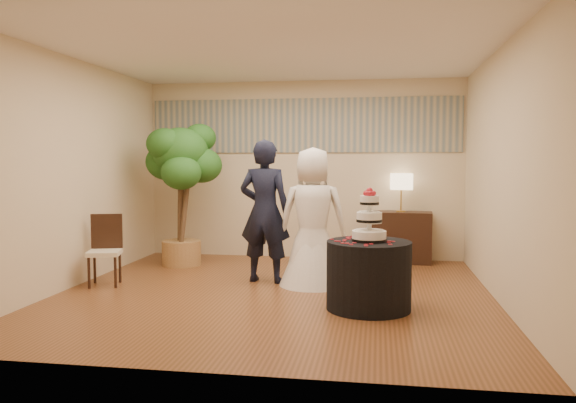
% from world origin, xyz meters
% --- Properties ---
extents(floor, '(5.00, 5.00, 0.00)m').
position_xyz_m(floor, '(0.00, 0.00, 0.00)').
color(floor, brown).
rests_on(floor, ground).
extents(ceiling, '(5.00, 5.00, 0.00)m').
position_xyz_m(ceiling, '(0.00, 0.00, 2.80)').
color(ceiling, white).
rests_on(ceiling, wall_back).
extents(wall_back, '(5.00, 0.06, 2.80)m').
position_xyz_m(wall_back, '(0.00, 2.50, 1.40)').
color(wall_back, beige).
rests_on(wall_back, ground).
extents(wall_front, '(5.00, 0.06, 2.80)m').
position_xyz_m(wall_front, '(0.00, -2.50, 1.40)').
color(wall_front, beige).
rests_on(wall_front, ground).
extents(wall_left, '(0.06, 5.00, 2.80)m').
position_xyz_m(wall_left, '(-2.50, 0.00, 1.40)').
color(wall_left, beige).
rests_on(wall_left, ground).
extents(wall_right, '(0.06, 5.00, 2.80)m').
position_xyz_m(wall_right, '(2.50, 0.00, 1.40)').
color(wall_right, beige).
rests_on(wall_right, ground).
extents(mural_border, '(4.90, 0.02, 0.85)m').
position_xyz_m(mural_border, '(0.00, 2.48, 2.10)').
color(mural_border, gray).
rests_on(mural_border, wall_back).
extents(groom, '(0.70, 0.50, 1.81)m').
position_xyz_m(groom, '(-0.23, 0.60, 0.91)').
color(groom, black).
rests_on(groom, floor).
extents(bride, '(0.90, 0.90, 1.71)m').
position_xyz_m(bride, '(0.39, 0.52, 0.86)').
color(bride, white).
rests_on(bride, floor).
extents(cake_table, '(1.07, 1.07, 0.71)m').
position_xyz_m(cake_table, '(1.10, -0.52, 0.36)').
color(cake_table, black).
rests_on(cake_table, floor).
extents(wedding_cake, '(0.36, 0.36, 0.56)m').
position_xyz_m(wedding_cake, '(1.10, -0.52, 0.99)').
color(wedding_cake, white).
rests_on(wedding_cake, cake_table).
extents(console, '(0.96, 0.48, 0.77)m').
position_xyz_m(console, '(1.53, 2.28, 0.39)').
color(console, black).
rests_on(console, floor).
extents(table_lamp, '(0.33, 0.33, 0.58)m').
position_xyz_m(table_lamp, '(1.53, 2.28, 1.06)').
color(table_lamp, '#D5B88C').
rests_on(table_lamp, console).
extents(ficus_tree, '(1.05, 1.05, 2.14)m').
position_xyz_m(ficus_tree, '(-1.68, 1.52, 1.07)').
color(ficus_tree, '#255C1D').
rests_on(ficus_tree, floor).
extents(side_chair, '(0.50, 0.52, 0.88)m').
position_xyz_m(side_chair, '(-2.15, 0.07, 0.44)').
color(side_chair, black).
rests_on(side_chair, floor).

